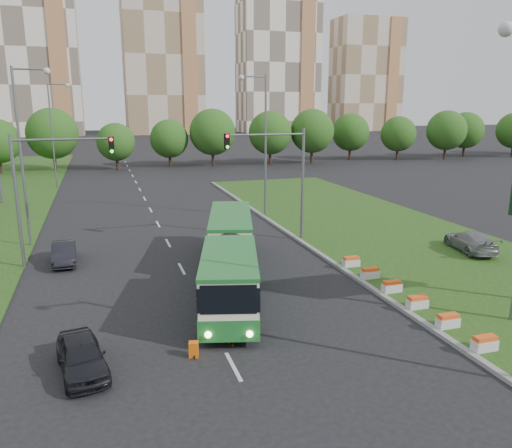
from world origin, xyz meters
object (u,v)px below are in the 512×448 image
object	(u,v)px
traffic_mast_left	(45,179)
articulated_bus	(227,254)
car_left_far	(64,253)
car_median	(470,241)
car_left_near	(82,356)
pedestrian	(231,328)
traffic_mast_median	(281,167)
shopping_trolley	(194,350)

from	to	relation	value
traffic_mast_left	articulated_bus	world-z (taller)	traffic_mast_left
car_left_far	car_median	distance (m)	26.11
traffic_mast_left	car_left_far	size ratio (longest dim) A/B	2.02
car_left_near	pedestrian	world-z (taller)	pedestrian
traffic_mast_median	articulated_bus	xyz separation A→B (m)	(-5.75, -7.03, -3.74)
traffic_mast_median	car_left_near	xyz separation A→B (m)	(-13.16, -14.73, -4.69)
traffic_mast_left	car_median	size ratio (longest dim) A/B	1.74
car_left_near	shopping_trolley	distance (m)	4.12
car_left_near	shopping_trolley	xyz separation A→B (m)	(4.10, -0.09, -0.35)
car_left_near	shopping_trolley	size ratio (longest dim) A/B	6.22
car_median	pedestrian	world-z (taller)	pedestrian
car_median	articulated_bus	bearing A→B (deg)	13.57
car_left_far	shopping_trolley	distance (m)	15.13
traffic_mast_median	car_median	xyz separation A→B (m)	(10.96, -6.46, -4.53)
traffic_mast_median	car_left_far	xyz separation A→B (m)	(-14.52, -0.71, -4.70)
traffic_mast_left	car_left_near	xyz separation A→B (m)	(2.00, -13.73, -4.69)
articulated_bus	car_median	world-z (taller)	articulated_bus
articulated_bus	shopping_trolley	size ratio (longest dim) A/B	25.64
traffic_mast_median	articulated_bus	bearing A→B (deg)	-129.26
car_left_near	car_median	size ratio (longest dim) A/B	0.84
pedestrian	traffic_mast_left	bearing A→B (deg)	5.83
traffic_mast_left	shopping_trolley	world-z (taller)	traffic_mast_left
car_left_near	car_median	bearing A→B (deg)	9.44
car_left_near	car_left_far	xyz separation A→B (m)	(-1.36, 14.02, -0.01)
articulated_bus	traffic_mast_left	bearing A→B (deg)	162.38
traffic_mast_left	car_left_near	size ratio (longest dim) A/B	2.06
shopping_trolley	car_left_far	bearing A→B (deg)	124.93
traffic_mast_left	car_left_far	world-z (taller)	traffic_mast_left
car_left_far	articulated_bus	bearing A→B (deg)	-37.99
traffic_mast_median	car_median	bearing A→B (deg)	-30.52
pedestrian	traffic_mast_median	bearing A→B (deg)	-51.57
articulated_bus	car_left_far	xyz separation A→B (m)	(-8.77, 6.32, -0.96)
traffic_mast_median	shopping_trolley	world-z (taller)	traffic_mast_median
traffic_mast_left	car_left_near	bearing A→B (deg)	-81.72
traffic_mast_median	car_left_far	distance (m)	15.28
car_median	shopping_trolley	size ratio (longest dim) A/B	7.37
traffic_mast_median	pedestrian	distance (m)	16.80
pedestrian	car_left_near	bearing A→B (deg)	69.49
pedestrian	shopping_trolley	distance (m)	1.75
traffic_mast_left	shopping_trolley	bearing A→B (deg)	-66.17
car_median	pedestrian	bearing A→B (deg)	34.86
articulated_bus	pedestrian	bearing A→B (deg)	-87.94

